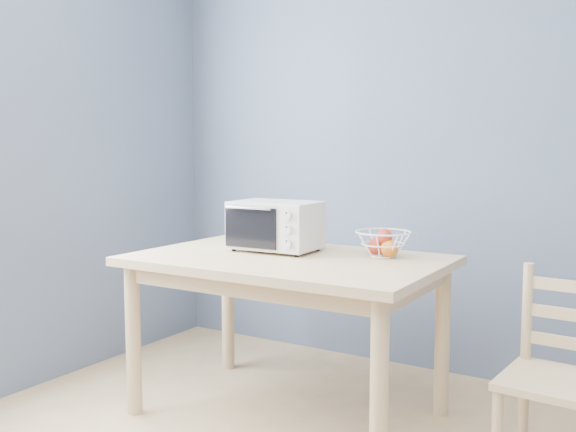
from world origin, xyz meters
The scene contains 5 objects.
room centered at (0.00, 0.00, 1.30)m, with size 4.01×4.51×2.61m.
dining_table centered at (-0.68, 1.31, 0.65)m, with size 1.40×0.90×0.75m.
toaster_oven centered at (-0.83, 1.41, 0.88)m, with size 0.42×0.31×0.24m.
fruit_basket centered at (-0.29, 1.52, 0.82)m, with size 0.30×0.30×0.13m.
dining_chair centered at (0.52, 1.23, 0.40)m, with size 0.41×0.41×0.81m.
Camera 1 is at (0.84, -1.19, 1.24)m, focal length 40.00 mm.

